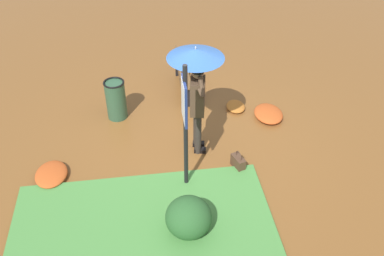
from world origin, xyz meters
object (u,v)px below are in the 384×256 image
Objects in this scene: park_bench at (185,74)px; trash_bin at (116,99)px; person_with_umbrella at (197,75)px; info_sign_post at (185,115)px; handbag at (238,162)px.

trash_bin is (-0.81, 1.49, 0.02)m from park_bench.
person_with_umbrella is 2.45× the size of trash_bin.
person_with_umbrella reaches higher than trash_bin.
info_sign_post is 2.76× the size of trash_bin.
person_with_umbrella reaches higher than park_bench.
handbag is (-0.68, -0.65, -1.42)m from person_with_umbrella.
handbag is 2.73m from park_bench.
info_sign_post is 1.64× the size of park_bench.
handbag is at bearing -136.38° from person_with_umbrella.
info_sign_post is at bearing 161.77° from person_with_umbrella.
person_with_umbrella is 1.71m from handbag.
handbag is 2.81m from trash_bin.
info_sign_post is 6.22× the size of handbag.
person_with_umbrella is at bearing -18.23° from info_sign_post.
handbag is 0.26× the size of park_bench.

